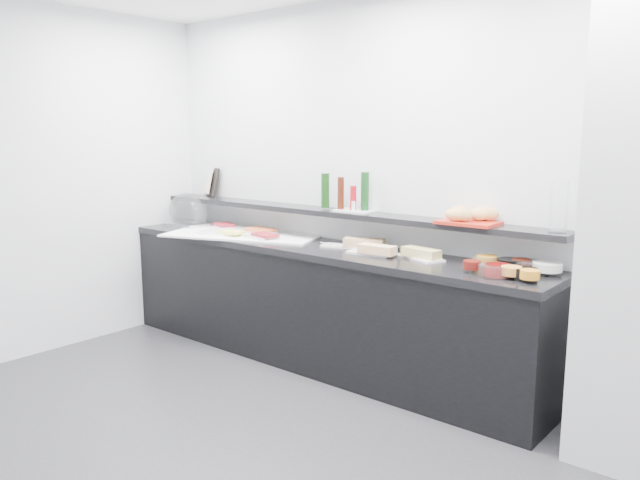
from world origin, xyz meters
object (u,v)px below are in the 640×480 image
Objects in this scene: cloche_base at (191,224)px; condiment_tray at (355,211)px; carafe at (559,207)px; bread_tray at (468,223)px; framed_print at (213,182)px; sandwich_plate_mid at (370,253)px.

condiment_tray is at bearing 14.93° from cloche_base.
bread_tray is at bearing 179.53° from carafe.
bread_tray is at bearing 21.35° from framed_print.
condiment_tray is 1.51m from carafe.
carafe is at bearing -5.73° from condiment_tray.
cloche_base is 1.41× the size of carafe.
condiment_tray reaches higher than sandwich_plate_mid.
cloche_base is 0.45m from framed_print.
framed_print is at bearing 99.16° from cloche_base.
carafe is (3.18, 0.13, 0.38)m from cloche_base.
bread_tray is at bearing 11.48° from cloche_base.
bread_tray is (2.62, 0.13, 0.24)m from cloche_base.
carafe is at bearing -1.56° from bread_tray.
sandwich_plate_mid is at bearing 15.48° from framed_print.
condiment_tray is (-0.30, 0.23, 0.25)m from sandwich_plate_mid.
cloche_base is at bearing -65.06° from framed_print.
condiment_tray is at bearing 175.59° from bread_tray.
cloche_base reaches higher than sandwich_plate_mid.
carafe is at bearing 10.89° from cloche_base.
framed_print reaches higher than sandwich_plate_mid.
condiment_tray is (1.68, 0.19, 0.24)m from cloche_base.
condiment_tray is 0.94× the size of carafe.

